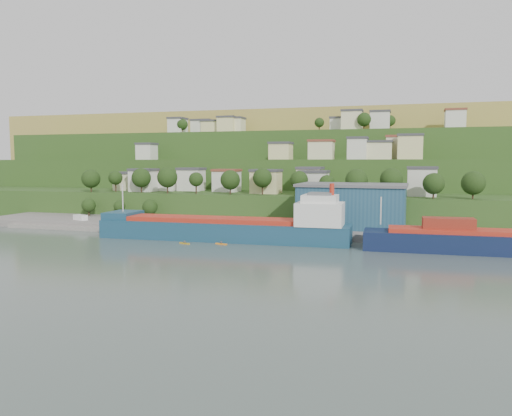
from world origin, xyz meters
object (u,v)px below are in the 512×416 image
at_px(cargo_ship_near, 230,230).
at_px(caravan, 80,219).
at_px(kayak_orange, 221,243).
at_px(cargo_ship_far, 503,243).
at_px(warehouse, 352,205).

distance_m(cargo_ship_near, caravan, 59.04).
relative_size(cargo_ship_near, kayak_orange, 20.53).
relative_size(cargo_ship_near, caravan, 12.85).
xyz_separation_m(caravan, kayak_orange, (57.25, -20.95, -2.21)).
distance_m(cargo_ship_far, warehouse, 43.60).
height_order(warehouse, caravan, warehouse).
height_order(cargo_ship_near, caravan, cargo_ship_near).
distance_m(cargo_ship_near, warehouse, 37.67).
distance_m(warehouse, caravan, 88.14).
height_order(warehouse, kayak_orange, warehouse).
relative_size(cargo_ship_far, warehouse, 1.86).
bearing_deg(cargo_ship_near, kayak_orange, -92.35).
distance_m(cargo_ship_near, kayak_orange, 7.36).
bearing_deg(caravan, cargo_ship_far, 17.51).
bearing_deg(warehouse, caravan, -173.22).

